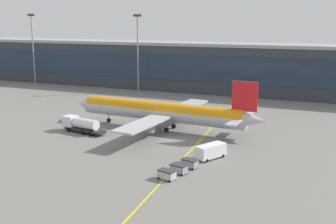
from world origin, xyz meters
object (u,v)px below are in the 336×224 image
object	(u,v)px
fuel_tanker	(81,124)
lavatory_truck	(210,151)
baggage_cart_1	(179,169)
baggage_cart_2	(190,163)
baggage_cart_0	(167,175)
main_airliner	(162,111)

from	to	relation	value
fuel_tanker	lavatory_truck	world-z (taller)	fuel_tanker
baggage_cart_1	baggage_cart_2	xyz separation A→B (m)	(0.69, 3.12, 0.00)
baggage_cart_0	baggage_cart_1	xyz separation A→B (m)	(0.69, 3.12, 0.00)
main_airliner	lavatory_truck	size ratio (longest dim) A/B	7.48
lavatory_truck	baggage_cart_1	distance (m)	9.37
fuel_tanker	baggage_cart_2	world-z (taller)	fuel_tanker
main_airliner	baggage_cart_2	distance (m)	26.10
lavatory_truck	baggage_cart_2	size ratio (longest dim) A/B	2.13
baggage_cart_1	baggage_cart_2	distance (m)	3.20
baggage_cart_1	lavatory_truck	bearing A→B (deg)	75.70
fuel_tanker	baggage_cart_2	size ratio (longest dim) A/B	3.79
main_airliner	fuel_tanker	bearing A→B (deg)	-147.72
baggage_cart_2	lavatory_truck	bearing A→B (deg)	74.72
baggage_cart_0	baggage_cart_1	distance (m)	3.20
baggage_cart_2	main_airliner	bearing A→B (deg)	124.23
baggage_cart_2	baggage_cart_1	bearing A→B (deg)	-102.43
fuel_tanker	baggage_cart_1	distance (m)	32.52
main_airliner	baggage_cart_2	bearing A→B (deg)	-55.77
lavatory_truck	baggage_cart_1	bearing A→B (deg)	-104.30
lavatory_truck	baggage_cart_2	xyz separation A→B (m)	(-1.62, -5.94, -0.64)
main_airliner	baggage_cart_0	bearing A→B (deg)	-64.51
baggage_cart_0	baggage_cart_2	world-z (taller)	same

